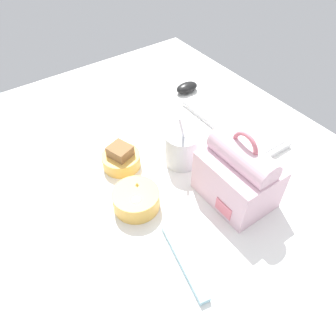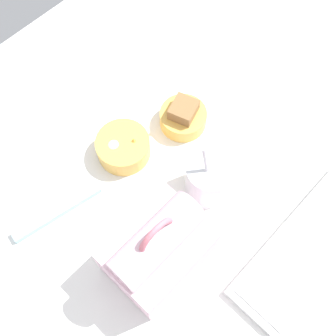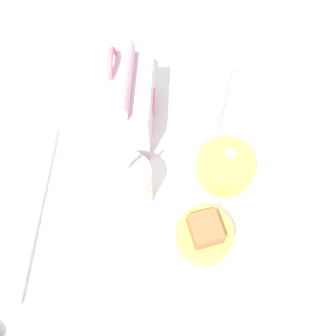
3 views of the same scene
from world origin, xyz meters
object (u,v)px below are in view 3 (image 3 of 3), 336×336
at_px(soup_cup, 127,184).
at_px(chopstick_case, 221,97).
at_px(keyboard, 6,208).
at_px(lunch_bag, 118,99).
at_px(bento_bowl_snacks, 224,166).
at_px(bento_bowl_sandwich, 204,235).

bearing_deg(soup_cup, chopstick_case, -36.07).
relative_size(keyboard, chopstick_case, 1.82).
relative_size(lunch_bag, chopstick_case, 1.05).
relative_size(keyboard, bento_bowl_snacks, 3.10).
bearing_deg(bento_bowl_sandwich, lunch_bag, 34.17).
bearing_deg(chopstick_case, keyboard, 124.98).
height_order(soup_cup, bento_bowl_snacks, soup_cup).
xyz_separation_m(keyboard, bento_bowl_snacks, (0.10, -0.42, 0.02)).
height_order(bento_bowl_sandwich, chopstick_case, bento_bowl_sandwich).
height_order(keyboard, lunch_bag, lunch_bag).
bearing_deg(soup_cup, bento_bowl_sandwich, -120.10).
bearing_deg(bento_bowl_sandwich, keyboard, 83.19).
relative_size(keyboard, soup_cup, 2.19).
distance_m(keyboard, lunch_bag, 0.31).
bearing_deg(chopstick_case, bento_bowl_snacks, -179.47).
relative_size(lunch_bag, bento_bowl_snacks, 1.79).
distance_m(keyboard, bento_bowl_snacks, 0.43).
xyz_separation_m(soup_cup, chopstick_case, (0.25, -0.19, -0.04)).
bearing_deg(bento_bowl_snacks, keyboard, 103.44).
distance_m(soup_cup, bento_bowl_snacks, 0.20).
bearing_deg(bento_bowl_sandwich, soup_cup, 59.90).
height_order(lunch_bag, chopstick_case, lunch_bag).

